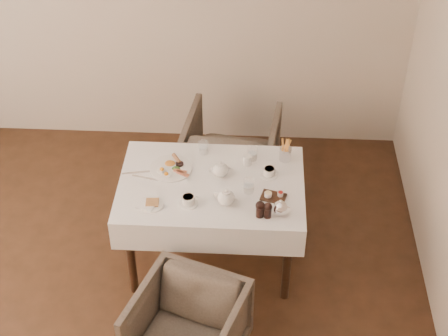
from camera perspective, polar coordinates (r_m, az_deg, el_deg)
table at (r=4.80m, az=-1.05°, el=-2.31°), size 1.28×0.88×0.75m
armchair_near at (r=4.44m, az=-3.05°, el=-13.34°), size 0.83×0.84×0.60m
armchair_far at (r=5.64m, az=0.62°, el=1.25°), size 0.82×0.84×0.68m
breakfast_plate at (r=4.85m, az=-4.41°, el=0.02°), size 0.30×0.30×0.04m
side_plate at (r=4.57m, az=-6.20°, el=-3.03°), size 0.18×0.17×0.02m
teapot_centre at (r=4.74m, az=-0.30°, el=-0.06°), size 0.16×0.13×0.12m
teapot_front at (r=4.52m, az=0.18°, el=-2.41°), size 0.19×0.17×0.13m
creamer at (r=4.86m, az=1.94°, el=0.67°), size 0.08×0.08×0.07m
teacup_near at (r=4.55m, az=-2.98°, el=-2.71°), size 0.13×0.13×0.06m
teacup_far at (r=4.78m, az=3.78°, el=-0.34°), size 0.12×0.12×0.06m
glass_left at (r=4.95m, az=-1.73°, el=1.73°), size 0.07×0.07×0.10m
glass_mid at (r=4.63m, az=2.07°, el=-1.47°), size 0.10×0.10×0.10m
glass_right at (r=4.90m, az=2.38°, el=1.22°), size 0.08×0.08×0.10m
condiment_board at (r=4.61m, az=4.11°, el=-2.35°), size 0.19×0.15×0.04m
pepper_mill_left at (r=4.44m, az=3.01°, el=-3.42°), size 0.08×0.08×0.12m
pepper_mill_right at (r=4.44m, az=3.66°, el=-3.50°), size 0.06×0.06×0.12m
silver_pot at (r=4.46m, az=4.72°, el=-3.27°), size 0.15×0.13×0.13m
fries_cup at (r=4.89m, az=5.14°, el=1.44°), size 0.09×0.09×0.18m
cutlery_fork at (r=4.84m, az=-7.27°, el=-0.38°), size 0.21×0.06×0.00m
cutlery_knife at (r=4.79m, az=-6.56°, el=-0.81°), size 0.19×0.06×0.00m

